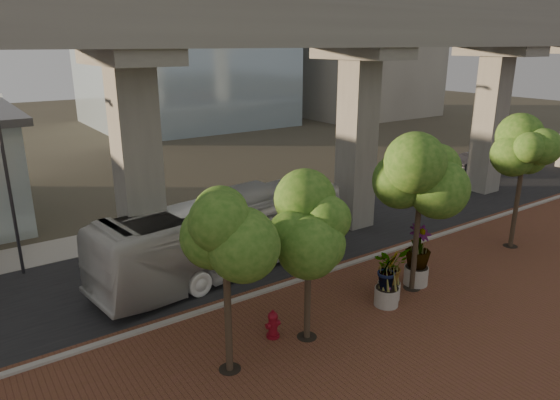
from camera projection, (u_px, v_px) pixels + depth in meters
ground at (287, 262)px, 23.33m from camera, size 160.00×160.00×0.00m
brick_plaza at (422, 342)px, 17.04m from camera, size 70.00×13.00×0.06m
asphalt_road at (264, 248)px, 24.90m from camera, size 90.00×8.00×0.04m
curb_strip at (313, 276)px, 21.74m from camera, size 70.00×0.25×0.16m
far_sidewalk at (213, 217)px, 29.22m from camera, size 90.00×3.00×0.06m
transit_viaduct at (262, 101)px, 22.72m from camera, size 72.00×5.60×12.40m
midrise_block at (361, 26)px, 68.57m from camera, size 18.00×16.00×24.00m
transit_bus at (227, 234)px, 22.05m from camera, size 12.55×4.54×3.42m
parked_car at (476, 163)px, 39.17m from camera, size 4.74×1.99×1.52m
fire_hydrant at (273, 324)px, 17.14m from camera, size 0.51×0.46×1.03m
planter_front at (390, 268)px, 19.49m from camera, size 2.00×2.00×2.20m
planter_right at (418, 249)px, 20.61m from camera, size 2.46×2.46×2.62m
planter_left at (388, 272)px, 18.98m from camera, size 2.08×2.08×2.29m
street_tree_far_west at (225, 236)px, 14.23m from camera, size 3.27×3.27×5.97m
street_tree_near_west at (309, 228)px, 16.07m from camera, size 3.42×3.42×5.61m
street_tree_near_east at (422, 173)px, 19.23m from camera, size 3.55×3.55×6.59m
street_tree_far_east at (524, 155)px, 23.61m from camera, size 3.33×3.33×6.21m
streetlamp_west at (7, 172)px, 20.65m from camera, size 0.40×1.16×8.01m
streetlamp_east at (364, 126)px, 33.65m from camera, size 0.38×1.11×7.65m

